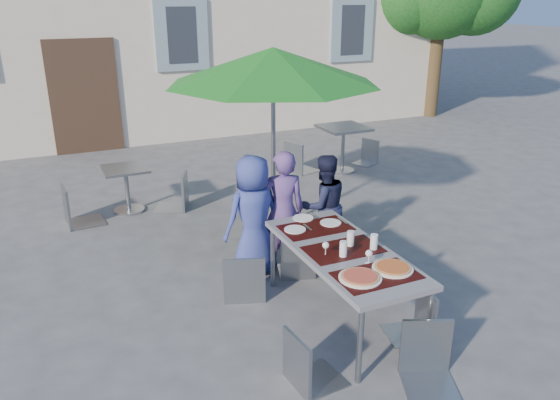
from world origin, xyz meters
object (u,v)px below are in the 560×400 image
chair_0 (243,249)px  cafe_table_1 (343,139)px  child_1 (283,211)px  dining_table (343,255)px  bg_chair_r_0 (176,169)px  bg_chair_l_1 (298,138)px  chair_2 (332,222)px  cafe_table_0 (127,184)px  pizza_near_left (360,277)px  child_0 (253,216)px  chair_1 (297,234)px  chair_5 (433,321)px  chair_4 (419,287)px  chair_3 (308,329)px  child_2 (324,206)px  patio_umbrella (273,67)px  bg_chair_l_0 (71,181)px  bg_chair_r_1 (368,138)px  pizza_near_right (393,268)px

chair_0 → cafe_table_1: bearing=46.8°
child_1 → chair_0: (-0.66, -0.48, -0.13)m
dining_table → bg_chair_r_0: bg_chair_r_0 is taller
bg_chair_l_1 → chair_2: bearing=-110.1°
child_1 → cafe_table_0: 2.85m
chair_2 → pizza_near_left: bearing=-111.7°
child_0 → pizza_near_left: bearing=88.0°
chair_1 → chair_0: bearing=-163.5°
chair_5 → bg_chair_r_0: bearing=100.7°
pizza_near_left → chair_0: size_ratio=0.38×
pizza_near_left → cafe_table_0: pizza_near_left is taller
child_0 → chair_5: bearing=94.7°
pizza_near_left → chair_4: bearing=3.5°
dining_table → bg_chair_r_0: (-0.68, 3.57, -0.10)m
chair_3 → chair_5: 0.99m
child_2 → chair_1: child_2 is taller
chair_3 → dining_table: bearing=44.3°
dining_table → patio_umbrella: (0.26, 2.20, 1.46)m
chair_1 → bg_chair_r_0: bg_chair_r_0 is taller
chair_0 → bg_chair_r_0: size_ratio=0.95×
chair_1 → chair_5: bearing=-84.4°
bg_chair_r_0 → cafe_table_1: bg_chair_r_0 is taller
bg_chair_l_1 → chair_3: bearing=-115.4°
bg_chair_l_0 → child_1: bearing=-48.2°
dining_table → child_1: (-0.06, 1.23, 0.00)m
bg_chair_l_1 → bg_chair_r_1: (1.44, -0.02, -0.15)m
child_2 → dining_table: bearing=69.3°
dining_table → chair_1: chair_1 is taller
dining_table → chair_1: (-0.00, 0.96, -0.18)m
chair_4 → bg_chair_l_0: (-2.63, 4.04, 0.13)m
child_2 → bg_chair_l_1: (1.16, 3.05, 0.00)m
child_0 → patio_umbrella: (0.67, 0.96, 1.46)m
chair_2 → dining_table: bearing=-114.5°
bg_chair_l_0 → bg_chair_l_1: size_ratio=1.00×
chair_3 → chair_4: 1.26m
pizza_near_left → patio_umbrella: (0.42, 2.74, 1.38)m
pizza_near_left → chair_4: size_ratio=0.42×
pizza_near_left → bg_chair_r_1: bearing=56.2°
child_2 → cafe_table_1: child_2 is taller
chair_1 → child_2: bearing=35.9°
pizza_near_right → chair_3: chair_3 is taller
bg_chair_l_1 → bg_chair_l_0: bearing=-167.3°
dining_table → cafe_table_0: dining_table is taller
patio_umbrella → chair_2: bearing=-81.4°
chair_5 → child_2: bearing=82.1°
pizza_near_right → chair_0: 1.57m
patio_umbrella → chair_4: bearing=-84.6°
pizza_near_left → patio_umbrella: patio_umbrella is taller
dining_table → chair_0: 1.04m
pizza_near_right → chair_5: bearing=-88.8°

